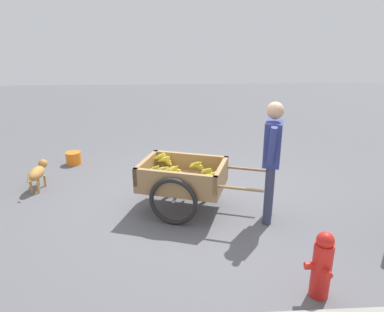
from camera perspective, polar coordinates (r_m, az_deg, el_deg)
The scene contains 6 objects.
ground_plane at distance 5.29m, azimuth 0.90°, elevation -7.50°, with size 24.00×24.00×0.00m, color #56565B.
fruit_cart at distance 4.99m, azimuth -1.43°, elevation -3.65°, with size 1.80×1.24×0.73m.
vendor_person at distance 4.64m, azimuth 12.29°, elevation 0.52°, with size 0.30×0.58×1.56m.
dog at distance 6.17m, azimuth -22.77°, elevation -2.36°, with size 0.21×0.67×0.40m.
fire_hydrant at distance 3.69m, azimuth 19.46°, elevation -15.62°, with size 0.25×0.25×0.67m.
plastic_bucket at distance 7.13m, azimuth -17.86°, elevation -0.31°, with size 0.27×0.27×0.22m, color orange.
Camera 1 is at (0.36, 4.72, 2.37)m, focal length 34.47 mm.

